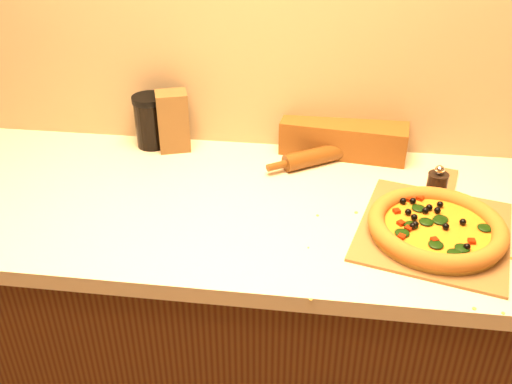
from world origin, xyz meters
name	(u,v)px	position (x,y,z in m)	size (l,w,h in m)	color
cabinet	(255,336)	(0.00, 1.43, 0.43)	(2.80, 0.65, 0.86)	#47200F
countertop	(255,208)	(0.00, 1.43, 0.88)	(2.84, 0.68, 0.04)	beige
pizza_peel	(434,227)	(0.43, 1.36, 0.90)	(0.41, 0.53, 0.01)	brown
pizza	(437,227)	(0.43, 1.33, 0.93)	(0.31, 0.31, 0.04)	#A9782A
pepper_grinder	(437,186)	(0.45, 1.50, 0.94)	(0.05, 0.05, 0.10)	black
rolling_pin	(323,155)	(0.16, 1.66, 0.92)	(0.31, 0.21, 0.05)	#5C350F
bread_bag	(343,138)	(0.22, 1.72, 0.95)	(0.36, 0.12, 0.10)	#613412
paper_bag	(173,121)	(-0.27, 1.69, 0.99)	(0.09, 0.07, 0.18)	brown
dark_jar	(151,121)	(-0.34, 1.70, 0.98)	(0.10, 0.10, 0.15)	black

